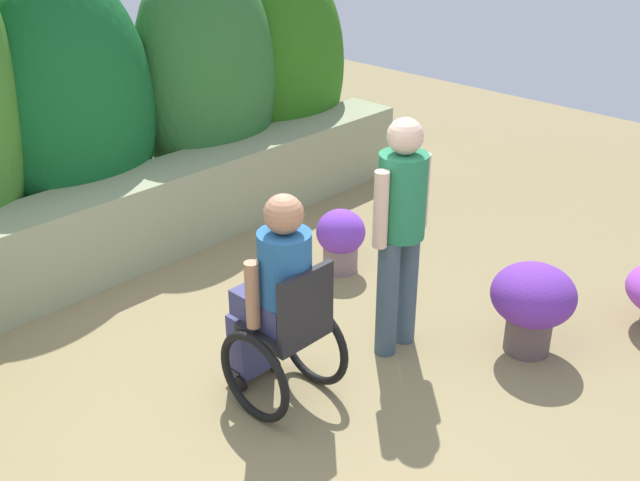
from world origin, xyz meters
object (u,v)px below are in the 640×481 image
Objects in this scene: person_standing_companion at (401,223)px; flower_pot_terracotta_by_wall at (532,302)px; flower_pot_red_accent at (341,238)px; person_in_wheelchair at (279,307)px.

flower_pot_terracotta_by_wall is at bearing -34.20° from person_standing_companion.
flower_pot_red_accent is at bearing 91.19° from flower_pot_terracotta_by_wall.
flower_pot_terracotta_by_wall is at bearing -38.09° from person_in_wheelchair.
person_in_wheelchair is 2.16× the size of flower_pot_terracotta_by_wall.
flower_pot_red_accent is at bearing 21.11° from person_in_wheelchair.
person_standing_companion is 3.09× the size of flower_pot_red_accent.
person_standing_companion reaches higher than person_in_wheelchair.
flower_pot_red_accent is (0.53, 0.97, -0.62)m from person_standing_companion.
flower_pot_terracotta_by_wall is (0.56, -0.66, -0.53)m from person_standing_companion.
person_in_wheelchair reaches higher than flower_pot_terracotta_by_wall.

